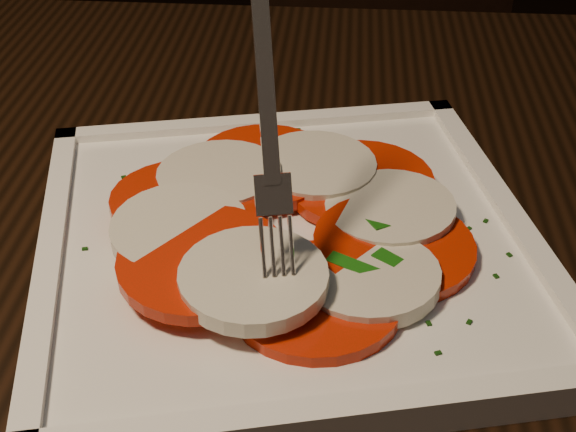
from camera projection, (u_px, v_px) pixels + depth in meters
The scene contains 5 objects.
table at pixel (308, 330), 0.60m from camera, with size 1.20×0.81×0.75m.
chair at pixel (419, 79), 1.22m from camera, with size 0.56×0.56×0.93m.
plate at pixel (288, 245), 0.51m from camera, with size 0.31×0.31×0.01m, color white.
caprese_salad at pixel (288, 221), 0.50m from camera, with size 0.26×0.25×0.03m.
fork at pixel (265, 98), 0.43m from camera, with size 0.03×0.08×0.16m, color white, non-canonical shape.
Camera 1 is at (-0.01, -0.32, 1.06)m, focal length 50.00 mm.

